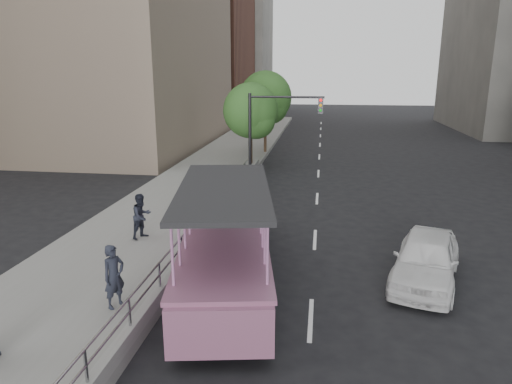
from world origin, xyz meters
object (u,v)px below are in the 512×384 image
(street_tree_far, at_px, (267,99))
(street_tree_near, at_px, (252,113))
(car, at_px, (426,259))
(pedestrian_mid, at_px, (142,216))
(traffic_signal, at_px, (271,124))
(duck_boat, at_px, (226,239))
(pedestrian_near, at_px, (114,276))
(parking_sign, at_px, (210,195))

(street_tree_far, bearing_deg, street_tree_near, -91.91)
(car, xyz_separation_m, pedestrian_mid, (-9.85, 1.71, 0.38))
(traffic_signal, relative_size, street_tree_far, 0.81)
(duck_boat, relative_size, pedestrian_near, 5.80)
(duck_boat, xyz_separation_m, street_tree_near, (-1.54, 15.51, 2.61))
(pedestrian_near, distance_m, pedestrian_mid, 5.21)
(car, bearing_deg, pedestrian_mid, -172.95)
(duck_boat, xyz_separation_m, pedestrian_near, (-2.37, -3.00, -0.04))
(street_tree_near, xyz_separation_m, street_tree_far, (0.20, 6.00, 0.49))
(car, relative_size, street_tree_near, 0.79)
(street_tree_near, bearing_deg, parking_sign, -88.61)
(street_tree_near, relative_size, street_tree_far, 0.89)
(pedestrian_near, distance_m, traffic_signal, 15.45)
(car, distance_m, pedestrian_near, 9.21)
(street_tree_far, bearing_deg, car, -70.39)
(pedestrian_mid, distance_m, parking_sign, 2.66)
(street_tree_far, bearing_deg, duck_boat, -86.44)
(duck_boat, distance_m, car, 6.23)
(traffic_signal, xyz_separation_m, street_tree_far, (-1.40, 9.43, 0.81))
(car, bearing_deg, pedestrian_near, -141.78)
(street_tree_near, height_order, street_tree_far, street_tree_far)
(duck_boat, xyz_separation_m, traffic_signal, (0.06, 12.08, 2.29))
(pedestrian_near, xyz_separation_m, pedestrian_mid, (-1.27, 5.06, -0.01))
(car, distance_m, parking_sign, 7.95)
(pedestrian_near, bearing_deg, street_tree_far, 26.32)
(pedestrian_near, height_order, street_tree_near, street_tree_near)
(parking_sign, xyz_separation_m, street_tree_near, (-0.30, 12.56, 1.99))
(duck_boat, distance_m, traffic_signal, 12.30)
(pedestrian_near, distance_m, street_tree_far, 24.73)
(car, distance_m, street_tree_far, 22.75)
(pedestrian_mid, bearing_deg, street_tree_far, 20.21)
(duck_boat, bearing_deg, traffic_signal, 89.72)
(parking_sign, height_order, traffic_signal, traffic_signal)
(duck_boat, height_order, car, duck_boat)
(street_tree_near, bearing_deg, pedestrian_near, -92.59)
(parking_sign, xyz_separation_m, traffic_signal, (1.29, 9.13, 1.67))
(pedestrian_near, xyz_separation_m, street_tree_near, (0.84, 18.51, 2.65))
(pedestrian_near, relative_size, street_tree_near, 0.30)
(parking_sign, bearing_deg, pedestrian_near, -100.85)
(pedestrian_near, xyz_separation_m, street_tree_far, (1.04, 24.51, 3.14))
(pedestrian_near, height_order, traffic_signal, traffic_signal)
(street_tree_far, bearing_deg, pedestrian_near, -92.42)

